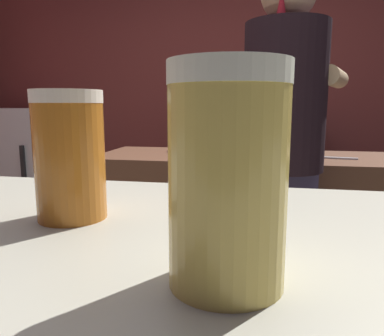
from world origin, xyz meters
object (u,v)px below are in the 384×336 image
mini_fridge (22,170)px  bartender (282,147)px  mixing_bowl (185,147)px  pint_glass_far (227,177)px  chefs_knife (333,158)px  bottle_vinegar (299,110)px  bottle_hot_sauce (292,110)px  bottle_soy (267,108)px  pint_glass_near (70,155)px

mini_fridge → bartender: bartender is taller
bartender → mixing_bowl: 0.79m
mini_fridge → pint_glass_far: pint_glass_far is taller
chefs_knife → pint_glass_far: bearing=-94.0°
bartender → bottle_vinegar: 1.62m
bartender → bottle_hot_sauce: (0.17, 1.76, 0.14)m
mixing_bowl → chefs_knife: (0.82, -0.16, -0.02)m
bottle_hot_sauce → bottle_soy: bearing=-160.5°
pint_glass_near → pint_glass_far: size_ratio=0.92×
mini_fridge → bottle_soy: bottle_soy is taller
pint_glass_far → bottle_hot_sauce: bearing=84.9°
mini_fridge → bottle_hot_sauce: 2.56m
bartender → bottle_hot_sauce: 1.77m
bottle_hot_sauce → bottle_soy: bottle_soy is taller
pint_glass_near → bottle_vinegar: size_ratio=0.69×
mixing_bowl → bottle_vinegar: bottle_vinegar is taller
mixing_bowl → chefs_knife: 0.84m
bartender → mixing_bowl: bartender is taller
pint_glass_near → chefs_knife: bearing=71.0°
mini_fridge → bottle_soy: 2.35m
chefs_knife → bottle_hot_sauce: size_ratio=1.31×
mini_fridge → pint_glass_near: size_ratio=8.42×
mini_fridge → pint_glass_near: pint_glass_near is taller
mini_fridge → bartender: 2.78m
chefs_knife → bottle_hot_sauce: 1.37m
mini_fridge → pint_glass_near: bearing=-53.3°
bartender → bottle_hot_sauce: bartender is taller
bottle_vinegar → bottle_soy: bearing=162.1°
chefs_knife → bottle_vinegar: (-0.07, 1.19, 0.24)m
pint_glass_near → bottle_soy: (0.24, 2.92, 0.03)m
mini_fridge → bartender: size_ratio=0.67×
bartender → bottle_soy: (-0.04, 1.68, 0.15)m
bartender → pint_glass_near: size_ratio=12.61×
mini_fridge → chefs_knife: bearing=-22.6°
pint_glass_near → pint_glass_far: pint_glass_far is taller
mini_fridge → mixing_bowl: bearing=-27.3°
bottle_vinegar → pint_glass_near: bearing=-100.0°
pint_glass_far → bottle_soy: bottle_soy is taller
mini_fridge → pint_glass_far: (2.21, -2.85, 0.55)m
mixing_bowl → bottle_hot_sauce: size_ratio=0.93×
bartender → pint_glass_near: 1.28m
pint_glass_near → bottle_hot_sauce: 3.03m
mixing_bowl → pint_glass_near: 1.84m
bartender → pint_glass_far: 1.37m
bartender → bottle_vinegar: bartender is taller
mini_fridge → pint_glass_near: (2.03, -2.73, 0.55)m
bartender → chefs_knife: (0.28, 0.41, -0.09)m
pint_glass_near → bottle_soy: bearing=85.3°
bartender → bottle_soy: bearing=19.2°
mixing_bowl → bottle_vinegar: (0.75, 1.03, 0.22)m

